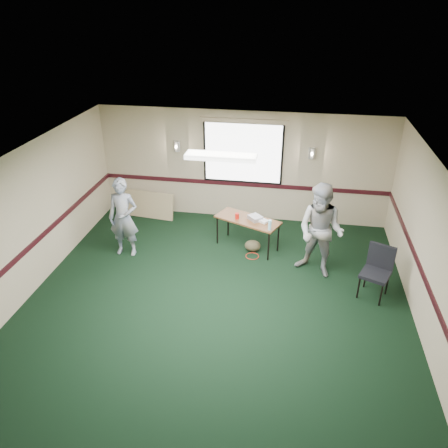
% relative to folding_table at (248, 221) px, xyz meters
% --- Properties ---
extents(ground, '(8.00, 8.00, 0.00)m').
position_rel_folding_table_xyz_m(ground, '(-0.31, -2.53, -0.65)').
color(ground, black).
rests_on(ground, ground).
extents(room_shell, '(8.00, 8.02, 8.00)m').
position_rel_folding_table_xyz_m(room_shell, '(-0.31, -0.40, 0.93)').
color(room_shell, tan).
rests_on(room_shell, ground).
extents(folding_table, '(1.52, 1.08, 0.71)m').
position_rel_folding_table_xyz_m(folding_table, '(0.00, 0.00, 0.00)').
color(folding_table, brown).
rests_on(folding_table, ground).
extents(projector, '(0.36, 0.36, 0.09)m').
position_rel_folding_table_xyz_m(projector, '(0.16, -0.00, 0.10)').
color(projector, '#94949C').
rests_on(projector, folding_table).
extents(game_console, '(0.25, 0.24, 0.05)m').
position_rel_folding_table_xyz_m(game_console, '(0.35, -0.08, 0.08)').
color(game_console, white).
rests_on(game_console, folding_table).
extents(red_cup, '(0.09, 0.09, 0.13)m').
position_rel_folding_table_xyz_m(red_cup, '(-0.23, -0.02, 0.12)').
color(red_cup, red).
rests_on(red_cup, folding_table).
extents(water_bottle, '(0.07, 0.07, 0.22)m').
position_rel_folding_table_xyz_m(water_bottle, '(0.50, -0.41, 0.16)').
color(water_bottle, '#91D7EE').
rests_on(water_bottle, folding_table).
extents(duffel_bag, '(0.39, 0.32, 0.25)m').
position_rel_folding_table_xyz_m(duffel_bag, '(0.14, -0.14, -0.53)').
color(duffel_bag, '#454027').
rests_on(duffel_bag, ground).
extents(cable_coil, '(0.34, 0.34, 0.01)m').
position_rel_folding_table_xyz_m(cable_coil, '(0.16, -0.38, -0.65)').
color(cable_coil, red).
rests_on(cable_coil, ground).
extents(folded_table, '(1.32, 0.34, 0.67)m').
position_rel_folding_table_xyz_m(folded_table, '(-2.63, 1.07, -0.32)').
color(folded_table, tan).
rests_on(folded_table, ground).
extents(conference_chair, '(0.65, 0.66, 1.00)m').
position_rel_folding_table_xyz_m(conference_chair, '(2.57, -1.29, -0.07)').
color(conference_chair, black).
rests_on(conference_chair, ground).
extents(person_left, '(0.64, 0.43, 1.74)m').
position_rel_folding_table_xyz_m(person_left, '(-2.56, -0.69, 0.21)').
color(person_left, '#3D5286').
rests_on(person_left, ground).
extents(person_right, '(1.16, 1.06, 1.93)m').
position_rel_folding_table_xyz_m(person_right, '(1.51, -0.77, 0.31)').
color(person_right, '#768FB8').
rests_on(person_right, ground).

